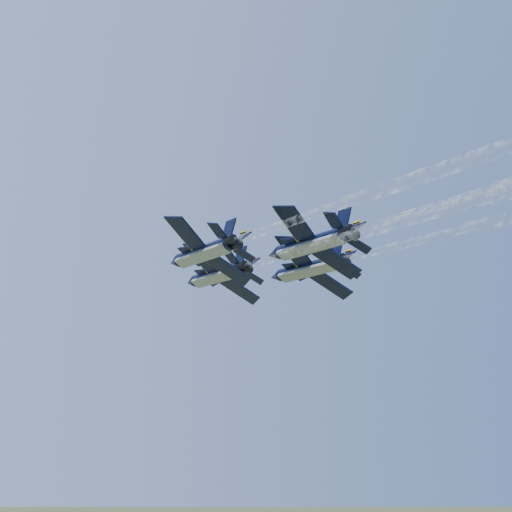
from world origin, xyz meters
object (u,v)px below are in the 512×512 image
jet_right (308,269)px  jet_slot (310,244)px  jet_lead (217,275)px  jet_left (203,253)px

jet_right → jet_slot: same height
jet_lead → jet_right: size_ratio=1.00×
jet_left → jet_right: (18.00, 1.59, 0.00)m
jet_lead → jet_left: same height
jet_slot → jet_right: bearing=54.7°
jet_right → jet_slot: (-7.51, -12.61, 0.00)m
jet_lead → jet_slot: same height
jet_lead → jet_right: 14.51m
jet_lead → jet_left: (-7.87, -11.97, 0.00)m
jet_left → jet_slot: size_ratio=1.00×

